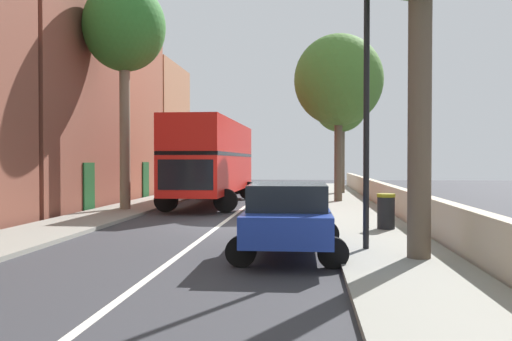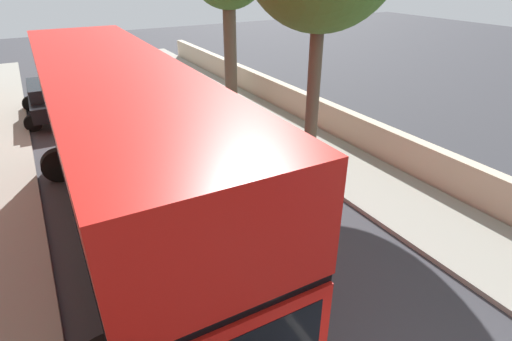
# 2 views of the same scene
# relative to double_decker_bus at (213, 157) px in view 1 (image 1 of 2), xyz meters

# --- Properties ---
(ground_plane) EXTENTS (84.00, 84.00, 0.00)m
(ground_plane) POSITION_rel_double_decker_bus_xyz_m (1.70, -7.65, -2.35)
(ground_plane) COLOR #333338
(road_centre_line) EXTENTS (0.16, 54.00, 0.01)m
(road_centre_line) POSITION_rel_double_decker_bus_xyz_m (1.70, -7.65, -2.35)
(road_centre_line) COLOR silver
(road_centre_line) RESTS_ON ground
(sidewalk_left) EXTENTS (2.60, 60.00, 0.12)m
(sidewalk_left) POSITION_rel_double_decker_bus_xyz_m (-3.20, -7.65, -2.29)
(sidewalk_left) COLOR gray
(sidewalk_left) RESTS_ON ground
(sidewalk_right) EXTENTS (2.60, 60.00, 0.12)m
(sidewalk_right) POSITION_rel_double_decker_bus_xyz_m (6.60, -7.65, -2.29)
(sidewalk_right) COLOR gray
(sidewalk_right) RESTS_ON ground
(boundary_wall_right) EXTENTS (0.36, 54.00, 1.14)m
(boundary_wall_right) POSITION_rel_double_decker_bus_xyz_m (8.15, -7.65, -1.79)
(boundary_wall_right) COLOR beige
(boundary_wall_right) RESTS_ON ground
(double_decker_bus) EXTENTS (3.66, 11.16, 4.06)m
(double_decker_bus) POSITION_rel_double_decker_bus_xyz_m (0.00, 0.00, 0.00)
(double_decker_bus) COLOR red
(double_decker_bus) RESTS_ON ground
(parked_car_blue_right_0) EXTENTS (2.53, 4.54, 1.67)m
(parked_car_blue_right_0) POSITION_rel_double_decker_bus_xyz_m (4.20, -13.50, -1.41)
(parked_car_blue_right_0) COLOR #1E389E
(parked_car_blue_right_0) RESTS_ON ground
(parked_car_black_left_1) EXTENTS (2.47, 4.50, 1.53)m
(parked_car_black_left_1) POSITION_rel_double_decker_bus_xyz_m (-0.80, 9.97, -1.47)
(parked_car_black_left_1) COLOR black
(parked_car_black_left_1) RESTS_ON ground
(street_tree_left_2) EXTENTS (3.49, 3.49, 9.68)m
(street_tree_left_2) POSITION_rel_double_decker_bus_xyz_m (-3.14, -3.68, 5.42)
(street_tree_left_2) COLOR #7A6B56
(street_tree_left_2) RESTS_ON sidewalk_left
(street_tree_right_3) EXTENTS (4.51, 4.51, 8.49)m
(street_tree_right_3) POSITION_rel_double_decker_bus_xyz_m (6.21, 1.54, 3.90)
(street_tree_right_3) COLOR brown
(street_tree_right_3) RESTS_ON sidewalk_right
(street_tree_right_5) EXTENTS (3.32, 3.32, 7.15)m
(street_tree_right_5) POSITION_rel_double_decker_bus_xyz_m (6.75, 8.48, 3.15)
(street_tree_right_5) COLOR brown
(street_tree_right_5) RESTS_ON sidewalk_right
(lamppost_right) EXTENTS (0.32, 0.32, 6.31)m
(lamppost_right) POSITION_rel_double_decker_bus_xyz_m (6.00, -13.04, 1.45)
(lamppost_right) COLOR black
(lamppost_right) RESTS_ON sidewalk_right
(litter_bin_right) EXTENTS (0.55, 0.55, 1.06)m
(litter_bin_right) POSITION_rel_double_decker_bus_xyz_m (7.00, -9.38, -1.70)
(litter_bin_right) COLOR black
(litter_bin_right) RESTS_ON sidewalk_right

